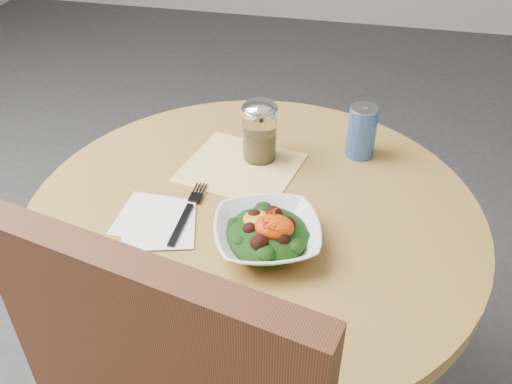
% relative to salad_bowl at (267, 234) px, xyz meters
% --- Properties ---
extents(table, '(0.90, 0.90, 0.75)m').
position_rel_salad_bowl_xyz_m(table, '(-0.04, 0.09, -0.22)').
color(table, black).
rests_on(table, ground).
extents(cloth_napkin, '(0.27, 0.26, 0.00)m').
position_rel_salad_bowl_xyz_m(cloth_napkin, '(-0.10, 0.23, -0.03)').
color(cloth_napkin, orange).
rests_on(cloth_napkin, table).
extents(paper_napkins, '(0.17, 0.17, 0.00)m').
position_rel_salad_bowl_xyz_m(paper_napkins, '(-0.22, 0.02, -0.02)').
color(paper_napkins, white).
rests_on(paper_napkins, table).
extents(salad_bowl, '(0.24, 0.24, 0.07)m').
position_rel_salad_bowl_xyz_m(salad_bowl, '(0.00, 0.00, 0.00)').
color(salad_bowl, white).
rests_on(salad_bowl, table).
extents(fork, '(0.02, 0.19, 0.00)m').
position_rel_salad_bowl_xyz_m(fork, '(-0.17, 0.06, -0.02)').
color(fork, black).
rests_on(fork, table).
extents(spice_shaker, '(0.08, 0.08, 0.14)m').
position_rel_salad_bowl_xyz_m(spice_shaker, '(-0.07, 0.27, 0.04)').
color(spice_shaker, silver).
rests_on(spice_shaker, table).
extents(beverage_can, '(0.06, 0.06, 0.12)m').
position_rel_salad_bowl_xyz_m(beverage_can, '(0.14, 0.33, 0.03)').
color(beverage_can, '#0D2193').
rests_on(beverage_can, table).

